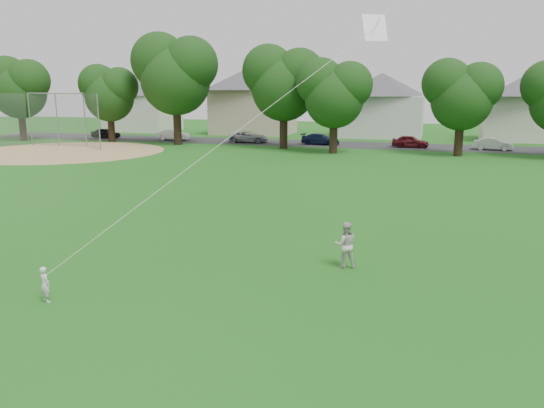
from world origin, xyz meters
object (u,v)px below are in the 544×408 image
(baseball_backstop, at_px, (53,120))
(kite, at_px, (229,137))
(toddler, at_px, (45,284))
(older_boy, at_px, (345,245))

(baseball_backstop, bearing_deg, kite, -43.75)
(toddler, xyz_separation_m, older_boy, (7.20, 5.23, 0.25))
(kite, bearing_deg, baseball_backstop, 136.25)
(older_boy, bearing_deg, kite, 2.84)
(toddler, xyz_separation_m, baseball_backstop, (-26.51, 32.98, 2.11))
(toddler, relative_size, older_boy, 0.66)
(toddler, distance_m, older_boy, 8.90)
(older_boy, relative_size, kite, 0.11)
(baseball_backstop, bearing_deg, toddler, -51.21)
(older_boy, bearing_deg, toddler, 19.14)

